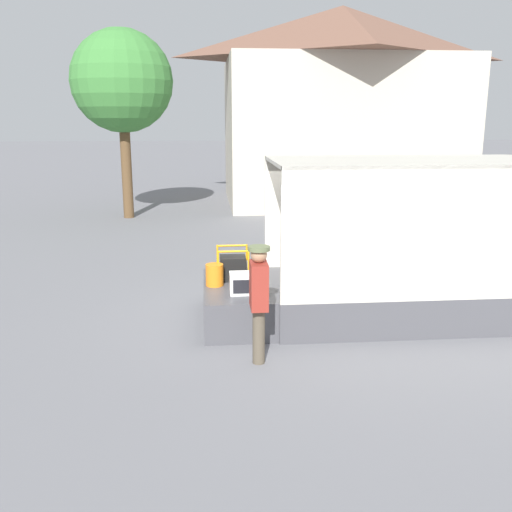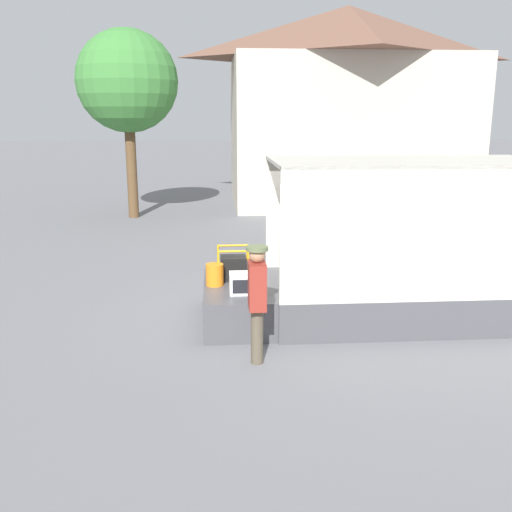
# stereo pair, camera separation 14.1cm
# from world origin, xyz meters

# --- Properties ---
(ground_plane) EXTENTS (160.00, 160.00, 0.00)m
(ground_plane) POSITION_xyz_m (0.00, 0.00, 0.00)
(ground_plane) COLOR slate
(box_truck) EXTENTS (6.92, 2.34, 2.78)m
(box_truck) POSITION_xyz_m (4.22, 0.00, 0.93)
(box_truck) COLOR white
(box_truck) RESTS_ON ground
(tailgate_deck) EXTENTS (1.18, 2.22, 0.66)m
(tailgate_deck) POSITION_xyz_m (-0.59, 0.00, 0.33)
(tailgate_deck) COLOR #4C4C51
(tailgate_deck) RESTS_ON ground
(microwave) EXTENTS (0.56, 0.40, 0.33)m
(microwave) POSITION_xyz_m (-0.47, -0.48, 0.82)
(microwave) COLOR white
(microwave) RESTS_ON tailgate_deck
(portable_generator) EXTENTS (0.56, 0.50, 0.58)m
(portable_generator) POSITION_xyz_m (-0.64, 0.34, 0.88)
(portable_generator) COLOR black
(portable_generator) RESTS_ON tailgate_deck
(orange_bucket) EXTENTS (0.30, 0.30, 0.37)m
(orange_bucket) POSITION_xyz_m (-0.99, -0.01, 0.84)
(orange_bucket) COLOR orange
(orange_bucket) RESTS_ON tailgate_deck
(worker_person) EXTENTS (0.31, 0.44, 1.73)m
(worker_person) POSITION_xyz_m (-0.39, -1.80, 1.07)
(worker_person) COLOR brown
(worker_person) RESTS_ON ground
(house_backdrop) EXTENTS (9.64, 7.08, 7.76)m
(house_backdrop) POSITION_xyz_m (4.45, 14.29, 3.96)
(house_backdrop) COLOR beige
(house_backdrop) RESTS_ON ground
(street_tree) EXTENTS (3.44, 3.44, 6.38)m
(street_tree) POSITION_xyz_m (-3.84, 10.95, 4.64)
(street_tree) COLOR brown
(street_tree) RESTS_ON ground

